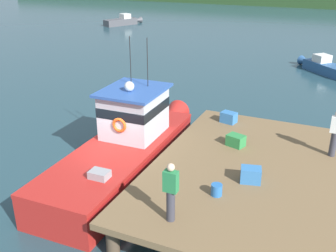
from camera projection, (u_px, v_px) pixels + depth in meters
ground_plane at (121, 171)px, 15.05m from camera, size 200.00×200.00×0.00m
dock at (249, 172)px, 12.82m from camera, size 6.00×9.00×1.20m
main_fishing_boat at (127, 145)px, 14.80m from camera, size 2.72×9.84×4.80m
crate_stack_near_edge at (236, 141)px, 14.23m from camera, size 0.70×0.60×0.41m
crate_single_by_cleat at (251, 175)px, 11.92m from camera, size 0.69×0.57×0.46m
crate_stack_mid_dock at (229, 117)px, 16.27m from camera, size 0.68×0.56×0.44m
bait_bucket at (217, 190)px, 11.27m from camera, size 0.32×0.32×0.34m
deckhand_by_the_boat at (171, 191)px, 9.92m from camera, size 0.36×0.22×1.63m
deckhand_further_back at (335, 132)px, 13.26m from camera, size 0.36×0.22×1.63m
moored_boat_off_the_point at (324, 67)px, 27.84m from camera, size 4.02×4.00×1.20m
moored_boat_far_right at (123, 21)px, 47.84m from camera, size 3.11×4.99×1.29m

